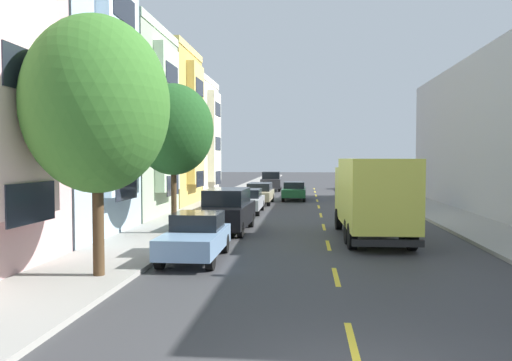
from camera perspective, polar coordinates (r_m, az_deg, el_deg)
The scene contains 19 objects.
ground_plane at distance 36.99m, azimuth 7.09°, elevation -2.56°, with size 160.00×160.00×0.00m, color #38383A.
sidewalk_left at distance 35.54m, azimuth -4.37°, elevation -2.64°, with size 3.20×120.00×0.14m, color #99968E.
sidewalk_right at distance 35.87m, azimuth 18.59°, elevation -2.72°, with size 3.20×120.00×0.14m, color #99968E.
lane_centerline_dashes at distance 31.52m, azimuth 7.31°, elevation -3.44°, with size 0.14×47.20×0.01m.
townhouse_third_sage at distance 30.39m, azimuth -22.99°, elevation 5.67°, with size 14.24×6.83×10.50m.
townhouse_fourth_mustard at distance 36.17m, azimuth -15.61°, elevation 5.56°, with size 11.41×6.83×10.87m.
townhouse_fifth_cream at distance 43.21m, azimuth -13.91°, elevation 4.36°, with size 14.20×6.83×9.82m.
street_tree_nearest at distance 14.02m, azimuth -17.82°, elevation 8.23°, with size 3.87×3.87×6.94m.
street_tree_second at distance 21.22m, azimuth -9.46°, elevation 5.77°, with size 3.38×3.38×6.28m.
delivery_box_truck at distance 20.52m, azimuth 13.19°, elevation -1.49°, with size 2.61×7.23×3.28m.
parked_sedan_silver at distance 29.95m, azimuth -1.05°, elevation -2.31°, with size 1.83×4.51×1.43m.
parked_wagon_champagne at distance 35.94m, azimuth 0.41°, elevation -1.40°, with size 1.85×4.71×1.50m.
parked_suv_charcoal at distance 50.49m, azimuth 1.77°, elevation -0.05°, with size 2.06×4.84×1.93m.
parked_wagon_teal at distance 33.90m, azimuth 14.70°, elevation -1.73°, with size 1.87×4.72×1.50m.
parked_hatchback_sky at distance 16.32m, azimuth -6.94°, elevation -6.40°, with size 1.77×4.01×1.50m.
parked_wagon_navy at distance 44.11m, azimuth 12.39°, elevation -0.73°, with size 1.88×4.72×1.50m.
parked_suv_black at distance 22.30m, azimuth -3.34°, elevation -3.38°, with size 2.06×4.84×1.93m.
parked_pickup_red at distance 53.14m, azimuth 11.41°, elevation -0.14°, with size 2.04×5.31×1.73m.
moving_forest_sedan at distance 39.23m, azimuth 4.40°, elevation -1.16°, with size 1.80×4.50×1.43m.
Camera 1 is at (-0.83, -6.84, 3.30)m, focal length 34.88 mm.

